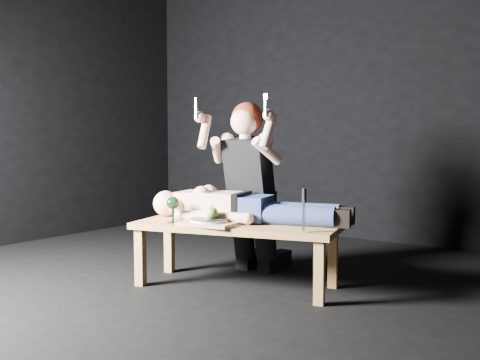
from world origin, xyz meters
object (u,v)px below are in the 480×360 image
Objects in this scene: serving_tray at (209,223)px; carving_knife at (304,210)px; lying_man at (248,204)px; kneeling_woman at (254,185)px; goblet at (173,210)px; table at (236,255)px.

carving_knife is at bearing 9.12° from serving_tray.
lying_man is 0.38m from kneeling_woman.
lying_man is at bearing 44.31° from goblet.
kneeling_woman is at bearing 72.63° from goblet.
serving_tray is 1.38× the size of carving_knife.
kneeling_woman reaches higher than goblet.
lying_man is 0.60m from carving_knife.
lying_man is at bearing -66.93° from kneeling_woman.
carving_knife is (0.57, -0.06, 0.36)m from table.
table is 5.15× the size of carving_knife.
table is at bearing -107.62° from lying_man.
table is 0.54m from goblet.
carving_knife reaches higher than table.
carving_knife is at bearing -33.51° from lying_man.
kneeling_woman reaches higher than lying_man.
lying_man reaches higher than goblet.
serving_tray is at bearing -88.93° from kneeling_woman.
table is at bearing 32.47° from goblet.
lying_man is 4.83× the size of carving_knife.
table is 0.68m from carving_knife.
lying_man is at bearing 72.38° from table.
carving_knife is (0.73, -0.52, -0.09)m from kneeling_woman.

